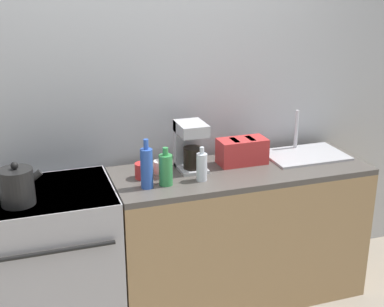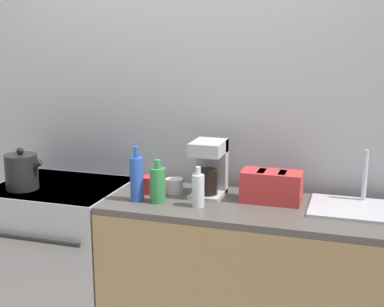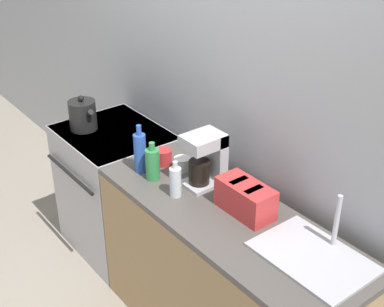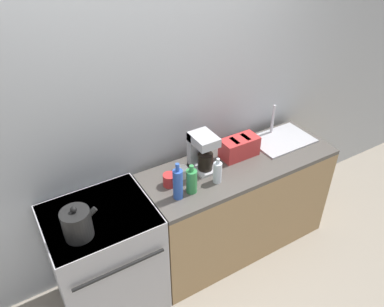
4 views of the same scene
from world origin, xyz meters
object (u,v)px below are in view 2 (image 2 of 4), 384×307
(cup_red, at_px, (150,185))
(toaster, at_px, (271,187))
(stove, at_px, (63,257))
(coffee_maker, at_px, (209,166))
(cup_white, at_px, (174,186))
(bottle_green, at_px, (158,185))
(bottle_blue, at_px, (137,178))
(bottle_clear, at_px, (198,190))
(kettle, at_px, (22,171))

(cup_red, bearing_deg, toaster, 3.64)
(stove, bearing_deg, coffee_maker, 5.83)
(toaster, height_order, cup_white, toaster)
(coffee_maker, xyz_separation_m, bottle_green, (-0.22, -0.21, -0.07))
(stove, relative_size, bottle_blue, 3.15)
(bottle_blue, bearing_deg, toaster, 15.91)
(stove, xyz_separation_m, cup_white, (0.68, 0.07, 0.49))
(bottle_green, bearing_deg, cup_white, 82.51)
(stove, bearing_deg, bottle_clear, -7.96)
(stove, relative_size, cup_white, 9.61)
(stove, xyz_separation_m, kettle, (-0.16, -0.12, 0.55))
(toaster, bearing_deg, kettle, -172.20)
(kettle, bearing_deg, bottle_clear, 0.07)
(stove, distance_m, bottle_clear, 1.03)
(bottle_clear, height_order, bottle_blue, bottle_blue)
(kettle, relative_size, bottle_green, 1.05)
(coffee_maker, xyz_separation_m, bottle_blue, (-0.33, -0.22, -0.04))
(cup_red, xyz_separation_m, cup_white, (0.12, 0.04, -0.01))
(kettle, height_order, cup_white, kettle)
(kettle, xyz_separation_m, bottle_clear, (1.03, 0.00, -0.01))
(cup_red, bearing_deg, kettle, -168.43)
(stove, height_order, kettle, kettle)
(stove, distance_m, coffee_maker, 1.07)
(kettle, bearing_deg, stove, 38.11)
(kettle, relative_size, cup_white, 2.50)
(kettle, bearing_deg, bottle_green, 0.31)
(stove, relative_size, toaster, 2.96)
(toaster, distance_m, coffee_maker, 0.35)
(kettle, xyz_separation_m, bottle_green, (0.82, 0.00, -0.01))
(bottle_green, distance_m, cup_white, 0.20)
(bottle_blue, height_order, cup_white, bottle_blue)
(toaster, bearing_deg, bottle_clear, -151.19)
(stove, height_order, bottle_blue, bottle_blue)
(bottle_blue, relative_size, cup_red, 2.95)
(bottle_green, xyz_separation_m, bottle_blue, (-0.11, -0.01, 0.03))
(bottle_green, distance_m, cup_red, 0.18)
(stove, height_order, coffee_maker, coffee_maker)
(bottle_clear, relative_size, bottle_green, 0.91)
(toaster, xyz_separation_m, bottle_blue, (-0.67, -0.19, 0.04))
(bottle_clear, relative_size, cup_white, 2.18)
(toaster, height_order, coffee_maker, coffee_maker)
(bottle_green, bearing_deg, kettle, -179.69)
(stove, height_order, cup_white, cup_white)
(coffee_maker, height_order, bottle_blue, coffee_maker)
(stove, xyz_separation_m, cup_red, (0.56, 0.02, 0.49))
(stove, height_order, bottle_green, bottle_green)
(stove, height_order, cup_red, cup_red)
(bottle_green, xyz_separation_m, cup_red, (-0.10, 0.14, -0.05))
(bottle_blue, bearing_deg, coffee_maker, 33.21)
(kettle, bearing_deg, bottle_blue, -0.28)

